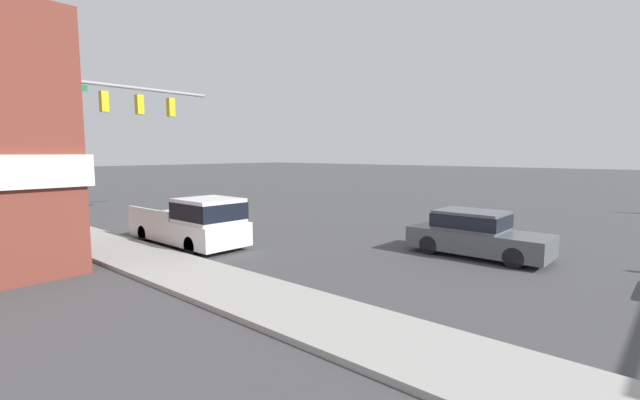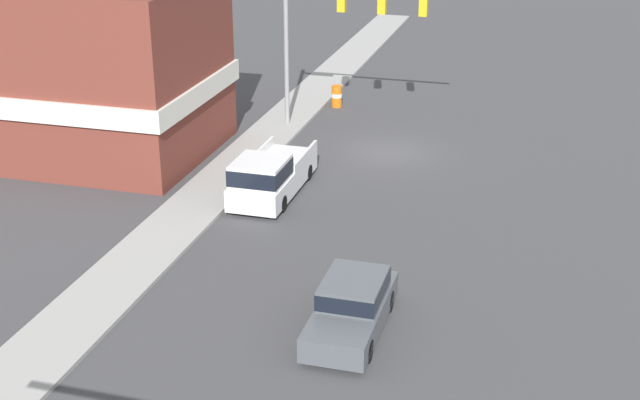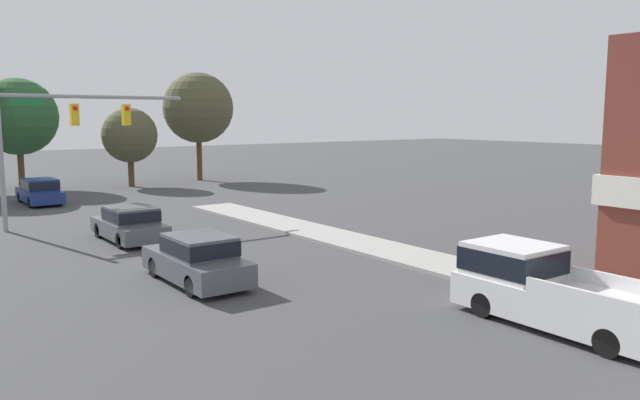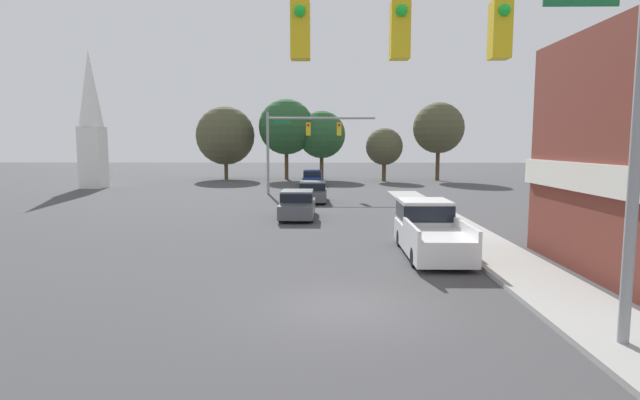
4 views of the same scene
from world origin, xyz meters
The scene contains 7 objects.
ground_plane centered at (0.00, 0.00, 0.00)m, with size 200.00×200.00×0.00m, color #424244.
sidewalk_curb centered at (5.70, 0.00, 0.07)m, with size 2.40×60.00×0.14m.
near_signal_assembly centered at (2.48, -2.52, 5.62)m, with size 8.78×0.49×7.54m.
car_lead centered at (-2.18, 15.06, 0.81)m, with size 1.83×4.59×1.57m.
pickup_truck_parked centered at (3.30, 6.38, 0.93)m, with size 2.00×5.51×1.90m.
construction_barrel centered at (3.90, -6.17, 0.57)m, with size 0.55×0.55×1.11m.
corner_brick_building centered at (13.97, 3.25, 3.71)m, with size 13.44×8.53×7.58m.
Camera 2 is at (-7.38, 36.77, 13.47)m, focal length 50.00 mm.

